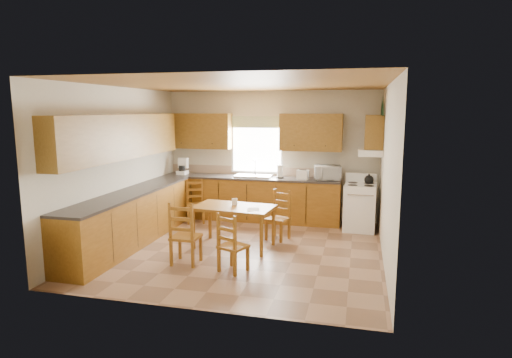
% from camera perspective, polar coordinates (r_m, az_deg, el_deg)
% --- Properties ---
extents(floor, '(4.50, 4.50, 0.00)m').
position_cam_1_polar(floor, '(7.25, -1.74, -9.34)').
color(floor, '#916C51').
rests_on(floor, ground).
extents(ceiling, '(4.50, 4.50, 0.00)m').
position_cam_1_polar(ceiling, '(6.88, -1.85, 12.50)').
color(ceiling, olive).
rests_on(ceiling, floor).
extents(wall_left, '(4.50, 4.50, 0.00)m').
position_cam_1_polar(wall_left, '(7.84, -17.86, 1.77)').
color(wall_left, beige).
rests_on(wall_left, floor).
extents(wall_right, '(4.50, 4.50, 0.00)m').
position_cam_1_polar(wall_right, '(6.70, 17.09, 0.61)').
color(wall_right, beige).
rests_on(wall_right, floor).
extents(wall_back, '(4.50, 4.50, 0.00)m').
position_cam_1_polar(wall_back, '(9.11, 2.00, 3.18)').
color(wall_back, beige).
rests_on(wall_back, floor).
extents(wall_front, '(4.50, 4.50, 0.00)m').
position_cam_1_polar(wall_front, '(4.84, -8.94, -2.27)').
color(wall_front, beige).
rests_on(wall_front, floor).
extents(lower_cab_back, '(3.75, 0.60, 0.88)m').
position_cam_1_polar(lower_cab_back, '(9.04, -0.75, -2.70)').
color(lower_cab_back, brown).
rests_on(lower_cab_back, floor).
extents(lower_cab_left, '(0.60, 3.60, 0.88)m').
position_cam_1_polar(lower_cab_left, '(7.73, -16.20, -5.13)').
color(lower_cab_left, brown).
rests_on(lower_cab_left, floor).
extents(counter_back, '(3.75, 0.63, 0.04)m').
position_cam_1_polar(counter_back, '(8.96, -0.76, 0.18)').
color(counter_back, '#342F2D').
rests_on(counter_back, lower_cab_back).
extents(counter_left, '(0.63, 3.60, 0.04)m').
position_cam_1_polar(counter_left, '(7.63, -16.36, -1.78)').
color(counter_left, '#342F2D').
rests_on(counter_left, lower_cab_left).
extents(backsplash, '(3.75, 0.01, 0.18)m').
position_cam_1_polar(backsplash, '(9.22, -0.31, 1.13)').
color(backsplash, '#A0856C').
rests_on(backsplash, counter_back).
extents(upper_cab_back_left, '(1.41, 0.33, 0.75)m').
position_cam_1_polar(upper_cab_back_left, '(9.35, -7.58, 6.36)').
color(upper_cab_back_left, brown).
rests_on(upper_cab_back_left, wall_back).
extents(upper_cab_back_right, '(1.25, 0.33, 0.75)m').
position_cam_1_polar(upper_cab_back_right, '(8.77, 7.35, 6.19)').
color(upper_cab_back_right, brown).
rests_on(upper_cab_back_right, wall_back).
extents(upper_cab_left, '(0.33, 3.60, 0.75)m').
position_cam_1_polar(upper_cab_left, '(7.58, -17.57, 5.38)').
color(upper_cab_left, brown).
rests_on(upper_cab_left, wall_left).
extents(upper_cab_stove, '(0.33, 0.62, 0.62)m').
position_cam_1_polar(upper_cab_stove, '(8.28, 15.46, 6.07)').
color(upper_cab_stove, brown).
rests_on(upper_cab_stove, wall_right).
extents(range_hood, '(0.44, 0.62, 0.12)m').
position_cam_1_polar(range_hood, '(8.31, 15.00, 3.47)').
color(range_hood, white).
rests_on(range_hood, wall_right).
extents(window_frame, '(1.13, 0.02, 1.18)m').
position_cam_1_polar(window_frame, '(9.13, 0.12, 4.46)').
color(window_frame, white).
rests_on(window_frame, wall_back).
extents(window_pane, '(1.05, 0.01, 1.10)m').
position_cam_1_polar(window_pane, '(9.12, 0.11, 4.45)').
color(window_pane, white).
rests_on(window_pane, wall_back).
extents(window_valance, '(1.19, 0.01, 0.24)m').
position_cam_1_polar(window_valance, '(9.07, 0.07, 7.59)').
color(window_valance, '#56763F').
rests_on(window_valance, wall_back).
extents(sink_basin, '(0.75, 0.45, 0.04)m').
position_cam_1_polar(sink_basin, '(8.94, -0.29, 0.42)').
color(sink_basin, silver).
rests_on(sink_basin, counter_back).
extents(pine_decal_a, '(0.22, 0.22, 0.36)m').
position_cam_1_polar(pine_decal_a, '(7.96, 16.62, 9.37)').
color(pine_decal_a, black).
rests_on(pine_decal_a, wall_right).
extents(pine_decal_b, '(0.22, 0.22, 0.36)m').
position_cam_1_polar(pine_decal_b, '(8.28, 16.53, 9.63)').
color(pine_decal_b, black).
rests_on(pine_decal_b, wall_right).
extents(pine_decal_c, '(0.22, 0.22, 0.36)m').
position_cam_1_polar(pine_decal_c, '(8.60, 16.42, 9.34)').
color(pine_decal_c, black).
rests_on(pine_decal_c, wall_right).
extents(stove, '(0.63, 0.64, 0.88)m').
position_cam_1_polar(stove, '(8.50, 13.69, -3.74)').
color(stove, white).
rests_on(stove, floor).
extents(coffeemaker, '(0.27, 0.29, 0.34)m').
position_cam_1_polar(coffeemaker, '(9.42, -9.80, 1.64)').
color(coffeemaker, white).
rests_on(coffeemaker, counter_back).
extents(paper_towel, '(0.15, 0.15, 0.27)m').
position_cam_1_polar(paper_towel, '(8.79, 3.20, 1.01)').
color(paper_towel, white).
rests_on(paper_towel, counter_back).
extents(toaster, '(0.25, 0.18, 0.19)m').
position_cam_1_polar(toaster, '(8.67, 6.24, 0.58)').
color(toaster, white).
rests_on(toaster, counter_back).
extents(microwave, '(0.53, 0.42, 0.29)m').
position_cam_1_polar(microwave, '(8.66, 9.50, 0.84)').
color(microwave, white).
rests_on(microwave, counter_back).
extents(dining_table, '(1.39, 0.89, 0.71)m').
position_cam_1_polar(dining_table, '(7.28, -2.97, -6.36)').
color(dining_table, brown).
rests_on(dining_table, floor).
extents(chair_near_left, '(0.47, 0.46, 0.86)m').
position_cam_1_polar(chair_near_left, '(6.19, -3.06, -8.42)').
color(chair_near_left, brown).
rests_on(chair_near_left, floor).
extents(chair_near_right, '(0.40, 0.38, 0.96)m').
position_cam_1_polar(chair_near_right, '(6.56, -9.35, -7.08)').
color(chair_near_right, brown).
rests_on(chair_near_right, floor).
extents(chair_far_left, '(0.48, 0.47, 0.88)m').
position_cam_1_polar(chair_far_left, '(8.89, -8.10, -3.02)').
color(chair_far_left, brown).
rests_on(chair_far_left, floor).
extents(chair_far_right, '(0.46, 0.45, 0.87)m').
position_cam_1_polar(chair_far_right, '(7.67, 2.93, -4.90)').
color(chair_far_right, brown).
rests_on(chair_far_right, floor).
extents(table_paper, '(0.26, 0.30, 0.00)m').
position_cam_1_polar(table_paper, '(6.94, -0.35, -4.08)').
color(table_paper, white).
rests_on(table_paper, dining_table).
extents(table_card, '(0.09, 0.04, 0.12)m').
position_cam_1_polar(table_card, '(7.25, -2.87, -3.05)').
color(table_card, white).
rests_on(table_card, dining_table).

